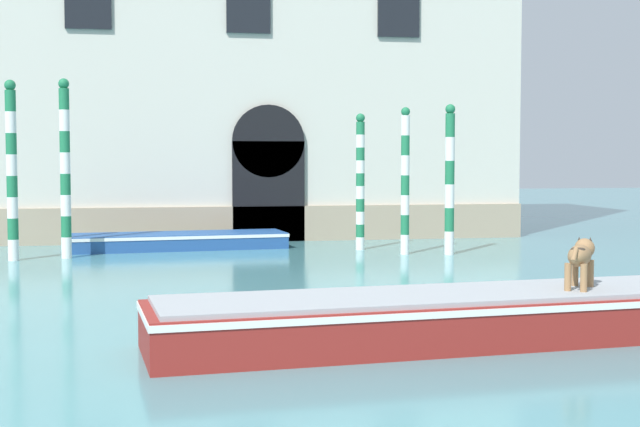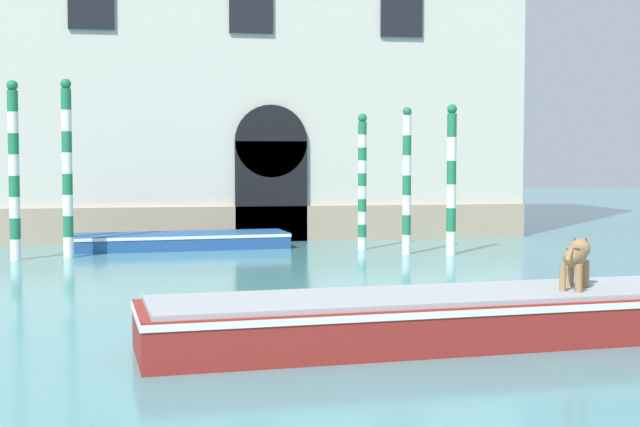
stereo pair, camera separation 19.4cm
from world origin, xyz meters
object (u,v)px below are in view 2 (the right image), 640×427
boat_foreground (453,315)px  mooring_pole_0 (407,180)px  mooring_pole_1 (451,179)px  mooring_pole_3 (14,170)px  boat_moored_near_palazzo (179,240)px  mooring_pole_2 (67,168)px  mooring_pole_4 (362,181)px  dog_on_deck (576,256)px

boat_foreground → mooring_pole_0: size_ratio=2.25×
mooring_pole_1 → mooring_pole_3: mooring_pole_3 is taller
mooring_pole_3 → boat_moored_near_palazzo: bearing=28.2°
mooring_pole_0 → mooring_pole_2: 7.97m
mooring_pole_4 → mooring_pole_3: bearing=-174.0°
mooring_pole_2 → boat_foreground: bearing=-61.8°
mooring_pole_0 → mooring_pole_3: (-9.07, 0.38, 0.27)m
mooring_pole_1 → mooring_pole_4: bearing=140.3°
mooring_pole_3 → mooring_pole_4: size_ratio=1.18×
boat_moored_near_palazzo → mooring_pole_0: 6.07m
boat_moored_near_palazzo → mooring_pole_3: bearing=-157.0°
dog_on_deck → mooring_pole_3: bearing=76.2°
mooring_pole_1 → boat_moored_near_palazzo: bearing=157.5°
mooring_pole_3 → mooring_pole_0: bearing=-2.4°
mooring_pole_0 → dog_on_deck: bearing=-93.2°
mooring_pole_0 → mooring_pole_4: 1.49m
boat_moored_near_palazzo → boat_foreground: bearing=-80.9°
mooring_pole_1 → mooring_pole_2: size_ratio=0.87×
mooring_pole_1 → mooring_pole_2: mooring_pole_2 is taller
dog_on_deck → mooring_pole_0: mooring_pole_0 is taller
boat_foreground → mooring_pole_4: bearing=78.1°
mooring_pole_2 → boat_moored_near_palazzo: bearing=33.4°
boat_foreground → mooring_pole_2: size_ratio=1.92×
mooring_pole_3 → mooring_pole_4: bearing=6.0°
mooring_pole_1 → mooring_pole_4: (-1.84, 1.52, -0.08)m
dog_on_deck → mooring_pole_2: mooring_pole_2 is taller
mooring_pole_2 → mooring_pole_3: size_ratio=1.02×
boat_foreground → mooring_pole_2: 12.27m
boat_foreground → mooring_pole_1: size_ratio=2.21×
boat_moored_near_palazzo → mooring_pole_3: mooring_pole_3 is taller
mooring_pole_1 → mooring_pole_2: (-8.96, 0.95, 0.27)m
dog_on_deck → mooring_pole_0: (0.56, 10.01, 0.73)m
mooring_pole_1 → mooring_pole_2: 9.02m
mooring_pole_1 → mooring_pole_4: size_ratio=1.05×
mooring_pole_0 → mooring_pole_1: bearing=-15.0°
boat_foreground → mooring_pole_1: (3.23, 9.75, 1.48)m
boat_moored_near_palazzo → mooring_pole_2: (-2.58, -1.70, 1.88)m
dog_on_deck → mooring_pole_0: 10.05m
mooring_pole_3 → mooring_pole_4: (8.26, 0.87, -0.32)m
dog_on_deck → mooring_pole_4: bearing=38.2°
mooring_pole_4 → boat_moored_near_palazzo: bearing=166.1°
boat_foreground → mooring_pole_1: mooring_pole_1 is taller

